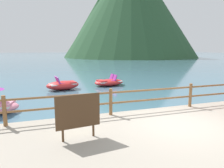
% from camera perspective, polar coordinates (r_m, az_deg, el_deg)
% --- Properties ---
extents(ground_plane, '(200.00, 200.00, 0.00)m').
position_cam_1_polar(ground_plane, '(45.65, -13.81, 5.84)').
color(ground_plane, '#477084').
extents(dock_railing, '(23.92, 0.12, 0.95)m').
position_cam_1_polar(dock_railing, '(8.22, 10.99, -3.11)').
color(dock_railing, brown).
rests_on(dock_railing, promenade_dock).
extents(sign_board, '(1.17, 0.19, 1.19)m').
position_cam_1_polar(sign_board, '(5.59, -9.06, -7.42)').
color(sign_board, beige).
rests_on(sign_board, promenade_dock).
extents(pedal_boat_0, '(2.34, 1.57, 0.90)m').
position_cam_1_polar(pedal_boat_0, '(14.66, -12.98, -0.26)').
color(pedal_boat_0, red).
rests_on(pedal_boat_0, ground).
extents(pedal_boat_3, '(2.45, 1.64, 0.82)m').
position_cam_1_polar(pedal_boat_3, '(15.85, -0.82, 0.49)').
color(pedal_boat_3, red).
rests_on(pedal_boat_3, ground).
extents(cliff_headland, '(41.79, 41.79, 31.85)m').
position_cam_1_polar(cliff_headland, '(71.28, 3.61, 19.40)').
color(cliff_headland, '#284C2D').
rests_on(cliff_headland, ground).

